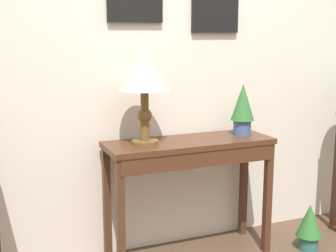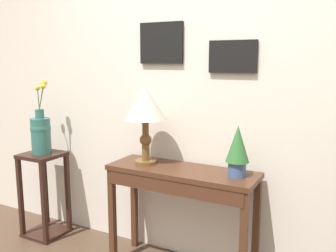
% 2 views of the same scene
% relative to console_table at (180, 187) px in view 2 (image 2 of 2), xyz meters
% --- Properties ---
extents(back_wall_with_art, '(9.00, 0.13, 2.80)m').
position_rel_console_table_xyz_m(back_wall_with_art, '(-0.03, 0.29, 0.75)').
color(back_wall_with_art, beige).
rests_on(back_wall_with_art, ground).
extents(console_table, '(1.08, 0.37, 0.79)m').
position_rel_console_table_xyz_m(console_table, '(0.00, 0.00, 0.00)').
color(console_table, '#472819').
rests_on(console_table, ground).
extents(table_lamp, '(0.31, 0.31, 0.57)m').
position_rel_console_table_xyz_m(table_lamp, '(-0.30, 0.02, 0.55)').
color(table_lamp, brown).
rests_on(table_lamp, console_table).
extents(potted_plant_on_console, '(0.15, 0.15, 0.34)m').
position_rel_console_table_xyz_m(potted_plant_on_console, '(0.40, 0.04, 0.32)').
color(potted_plant_on_console, '#3D5684').
rests_on(potted_plant_on_console, console_table).
extents(pedestal_stand_left, '(0.33, 0.33, 0.75)m').
position_rel_console_table_xyz_m(pedestal_stand_left, '(-1.33, -0.02, -0.28)').
color(pedestal_stand_left, black).
rests_on(pedestal_stand_left, ground).
extents(flower_vase_tall_left, '(0.17, 0.18, 0.63)m').
position_rel_console_table_xyz_m(flower_vase_tall_left, '(-1.33, -0.02, 0.29)').
color(flower_vase_tall_left, '#2D665B').
rests_on(flower_vase_tall_left, pedestal_stand_left).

